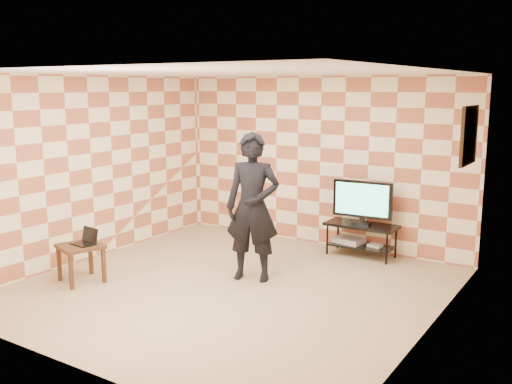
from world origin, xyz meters
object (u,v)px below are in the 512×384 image
Objects in this scene: tv_stand at (361,233)px; side_table at (81,251)px; tv at (362,200)px; person at (253,207)px.

tv_stand is 1.63× the size of side_table.
tv is 0.46× the size of person.
person is (-0.81, -1.76, 0.61)m from tv_stand.
side_table is (-2.65, -3.07, 0.04)m from tv_stand.
tv_stand is 0.55× the size of person.
person reaches higher than tv.
person is at bearing -114.87° from tv.
tv is 1.94m from person.
tv_stand is at bearing 85.65° from tv.
tv is at bearing 47.06° from person.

